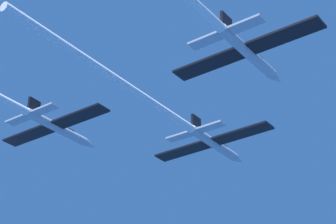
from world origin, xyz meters
The scene contains 1 object.
jet_lead centered at (0.66, -9.60, -0.55)m, with size 15.18×38.49×2.51m.
Camera 1 is at (35.72, -57.45, -32.75)m, focal length 68.19 mm.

